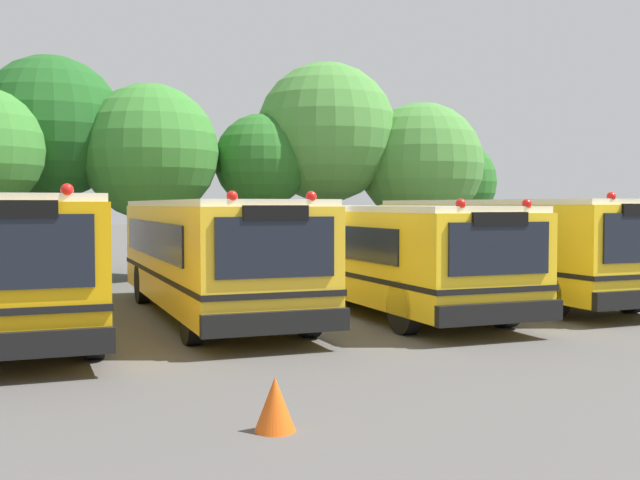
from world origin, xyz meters
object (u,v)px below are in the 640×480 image
school_bus_2 (379,252)px  school_bus_3 (506,245)px  school_bus_0 (16,255)px  tree_6 (417,166)px  school_bus_1 (211,252)px  tree_4 (264,162)px  tree_2 (49,125)px  traffic_cone (275,404)px  tree_3 (147,153)px  tree_7 (449,181)px  tree_5 (327,130)px

school_bus_2 → school_bus_3: size_ratio=1.06×
school_bus_0 → tree_6: 15.79m
school_bus_1 → tree_6: (9.42, 8.19, 2.40)m
school_bus_3 → tree_4: bearing=-68.6°
tree_4 → school_bus_0: bearing=-131.3°
tree_2 → traffic_cone: size_ratio=12.30×
school_bus_0 → tree_3: 10.13m
tree_2 → tree_4: size_ratio=1.31×
school_bus_1 → tree_7: (12.07, 10.43, 1.93)m
tree_7 → tree_5: bearing=-165.2°
school_bus_0 → traffic_cone: size_ratio=18.48×
tree_5 → tree_4: bearing=178.3°
tree_7 → traffic_cone: tree_7 is taller
tree_6 → traffic_cone: (-10.79, -16.72, -3.49)m
school_bus_1 → tree_7: bearing=-138.4°
school_bus_1 → tree_5: (6.27, 8.90, 3.62)m
tree_3 → tree_7: 12.09m
school_bus_3 → school_bus_2: bearing=4.6°
tree_4 → school_bus_2: bearing=-90.6°
school_bus_1 → school_bus_3: school_bus_3 is taller
school_bus_0 → school_bus_1: school_bus_0 is taller
school_bus_0 → tree_3: tree_3 is taller
school_bus_3 → tree_3: tree_3 is taller
school_bus_1 → tree_7: size_ratio=1.88×
tree_7 → traffic_cone: bearing=-125.3°
tree_3 → tree_6: size_ratio=1.04×
school_bus_1 → tree_7: 16.07m
tree_5 → traffic_cone: (-7.64, -17.43, -4.71)m
tree_3 → traffic_cone: tree_3 is taller
tree_3 → school_bus_1: bearing=-90.6°
school_bus_0 → traffic_cone: school_bus_0 is taller
tree_4 → tree_2: bearing=171.0°
school_bus_0 → tree_7: 19.14m
tree_6 → tree_2: bearing=171.4°
school_bus_2 → tree_2: tree_2 is taller
tree_3 → traffic_cone: (-1.47, -17.49, -3.75)m
school_bus_1 → tree_3: (0.10, 8.97, 2.66)m
school_bus_0 → tree_4: bearing=-130.9°
school_bus_1 → tree_4: (3.99, 8.97, 2.48)m
tree_6 → school_bus_1: bearing=-139.0°
school_bus_2 → tree_4: bearing=-90.3°
school_bus_1 → tree_3: 9.35m
tree_3 → tree_4: size_ratio=1.15×
tree_2 → tree_7: tree_2 is taller
tree_2 → tree_6: (12.23, -1.86, -1.15)m
school_bus_2 → tree_3: bearing=-67.1°
tree_5 → tree_7: bearing=14.8°
school_bus_0 → school_bus_3: bearing=-178.7°
tree_5 → school_bus_1: bearing=-125.2°
school_bus_2 → tree_5: size_ratio=1.34×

